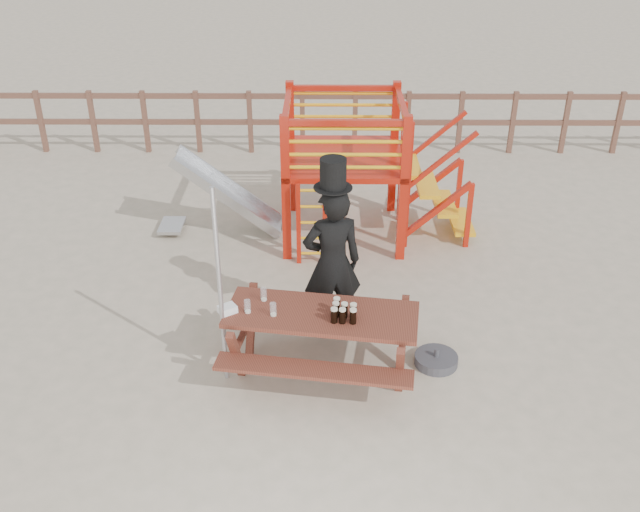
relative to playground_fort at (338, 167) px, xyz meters
The scene contains 10 objects.
ground 3.74m from the playground_fort, 91.99° to the right, with size 60.00×60.00×0.00m, color #BCA992.
back_fence 3.44m from the playground_fort, 92.08° to the left, with size 15.09×0.09×1.20m.
playground_fort is the anchor object (origin of this frame).
picnic_table 3.44m from the playground_fort, 93.78° to the right, with size 2.22×1.69×0.79m.
man_with_hat 2.61m from the playground_fort, 92.36° to the right, with size 0.77×0.59×2.22m.
metal_pole 3.70m from the playground_fort, 109.98° to the right, with size 0.05×0.05×2.27m, color #B2B2B7.
parasol_base 3.55m from the playground_fort, 71.81° to the right, with size 0.49×0.49×0.21m.
paper_bag 3.61m from the playground_fort, 109.80° to the right, with size 0.18×0.14×0.08m, color white.
stout_pints 3.50m from the playground_fort, 90.07° to the right, with size 0.27×0.28×0.17m.
empty_glasses 3.44m from the playground_fort, 104.57° to the right, with size 0.34×0.36×0.15m.
Camera 1 is at (-0.07, -6.08, 4.97)m, focal length 40.00 mm.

